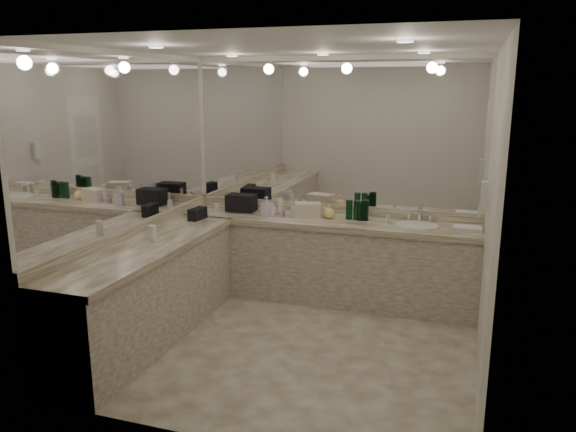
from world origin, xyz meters
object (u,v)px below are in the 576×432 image
(wall_phone, at_px, (484,195))
(black_toiletry_bag, at_px, (241,203))
(cream_cosmetic_case, at_px, (308,210))
(soap_bottle_c, at_px, (329,211))
(sink, at_px, (417,226))
(hand_towel, at_px, (467,228))
(soap_bottle_a, at_px, (280,205))
(soap_bottle_b, at_px, (267,206))

(wall_phone, xyz_separation_m, black_toiletry_bag, (-2.57, 0.56, -0.36))
(cream_cosmetic_case, bearing_deg, soap_bottle_c, -11.06)
(sink, bearing_deg, cream_cosmetic_case, 178.91)
(black_toiletry_bag, bearing_deg, wall_phone, -12.34)
(soap_bottle_c, bearing_deg, cream_cosmetic_case, -176.59)
(hand_towel, height_order, soap_bottle_a, soap_bottle_a)
(black_toiletry_bag, height_order, hand_towel, black_toiletry_bag)
(sink, height_order, soap_bottle_c, soap_bottle_c)
(black_toiletry_bag, height_order, soap_bottle_b, soap_bottle_b)
(soap_bottle_b, bearing_deg, soap_bottle_a, 62.08)
(black_toiletry_bag, distance_m, soap_bottle_c, 1.03)
(sink, distance_m, soap_bottle_a, 1.51)
(wall_phone, height_order, soap_bottle_b, wall_phone)
(sink, distance_m, soap_bottle_b, 1.61)
(cream_cosmetic_case, bearing_deg, soap_bottle_a, 155.17)
(hand_towel, height_order, soap_bottle_c, soap_bottle_c)
(soap_bottle_b, bearing_deg, hand_towel, 0.95)
(black_toiletry_bag, relative_size, hand_towel, 1.20)
(black_toiletry_bag, distance_m, soap_bottle_a, 0.45)
(soap_bottle_b, bearing_deg, black_toiletry_bag, 157.64)
(black_toiletry_bag, xyz_separation_m, soap_bottle_a, (0.45, 0.02, 0.01))
(cream_cosmetic_case, xyz_separation_m, soap_bottle_a, (-0.34, 0.06, 0.02))
(soap_bottle_b, distance_m, soap_bottle_c, 0.68)
(soap_bottle_a, relative_size, soap_bottle_b, 0.90)
(sink, distance_m, soap_bottle_c, 0.94)
(black_toiletry_bag, height_order, soap_bottle_c, black_toiletry_bag)
(soap_bottle_a, bearing_deg, soap_bottle_b, -117.92)
(hand_towel, bearing_deg, soap_bottle_c, 176.41)
(soap_bottle_a, bearing_deg, sink, -3.20)
(cream_cosmetic_case, distance_m, soap_bottle_a, 0.35)
(sink, xyz_separation_m, wall_phone, (0.61, -0.50, 0.46))
(wall_phone, relative_size, cream_cosmetic_case, 0.86)
(cream_cosmetic_case, height_order, hand_towel, cream_cosmetic_case)
(hand_towel, bearing_deg, black_toiletry_bag, 177.33)
(cream_cosmetic_case, distance_m, soap_bottle_c, 0.24)
(cream_cosmetic_case, relative_size, soap_bottle_b, 1.26)
(sink, distance_m, black_toiletry_bag, 1.97)
(black_toiletry_bag, relative_size, soap_bottle_c, 2.08)
(wall_phone, xyz_separation_m, hand_towel, (-0.12, 0.45, -0.43))
(cream_cosmetic_case, height_order, soap_bottle_c, cream_cosmetic_case)
(hand_towel, xyz_separation_m, soap_bottle_c, (-1.42, 0.09, 0.06))
(hand_towel, relative_size, soap_bottle_a, 1.35)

